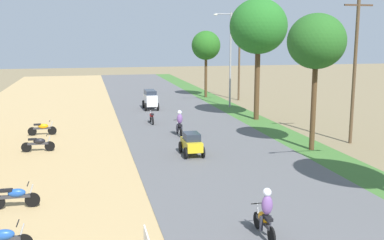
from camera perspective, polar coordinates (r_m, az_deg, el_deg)
The scene contains 15 objects.
parked_motorbike_nearest at distance 15.02m, azimuth -22.49°, elevation -13.38°, with size 1.80×0.54×0.94m.
parked_motorbike_second at distance 18.55m, azimuth -21.02°, elevation -8.74°, with size 1.80×0.54×0.94m.
parked_motorbike_third at distance 26.96m, azimuth -18.47°, elevation -2.72°, with size 1.80×0.54×0.94m.
parked_motorbike_fourth at distance 31.34m, azimuth -18.02°, elevation -0.92°, with size 1.80×0.54×0.94m.
median_tree_second at distance 26.28m, azimuth 15.16°, elevation 9.28°, with size 3.19×3.19×7.58m.
median_tree_third at distance 35.42m, azimuth 8.23°, elevation 11.33°, with size 4.31×4.31×9.12m.
median_tree_fourth at distance 48.30m, azimuth 1.74°, elevation 9.17°, with size 2.98×2.98×6.89m.
streetlamp_mid at distance 41.39m, azimuth 4.78°, elevation 8.18°, with size 3.16×0.20×8.40m.
utility_pole_near at distance 28.95m, azimuth 19.49°, elevation 6.03°, with size 1.80×0.20×8.66m.
utility_pole_far at distance 46.57m, azimuth 5.88°, elevation 8.22°, with size 1.80×0.20×9.06m.
car_hatchback_yellow at distance 24.74m, azimuth -0.06°, elevation -2.86°, with size 1.04×2.00×1.23m.
car_van_white at distance 40.45m, azimuth -5.18°, elevation 2.66°, with size 1.19×2.41×1.67m.
motorbike_foreground_rider at distance 15.05m, azimuth 9.05°, elevation -11.39°, with size 0.54×1.80×1.66m.
motorbike_ahead_second at distance 29.62m, azimuth -1.58°, elevation -0.45°, with size 0.54×1.80×1.66m.
motorbike_ahead_third at distance 33.93m, azimuth -5.01°, elevation 0.42°, with size 0.54×1.80×0.94m.
Camera 1 is at (-6.66, -7.19, 6.40)m, focal length 43.09 mm.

